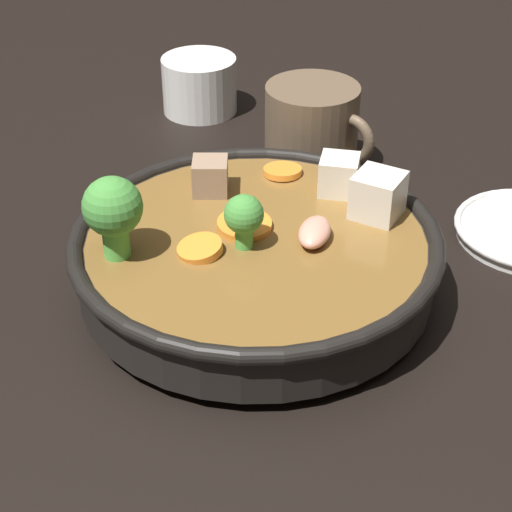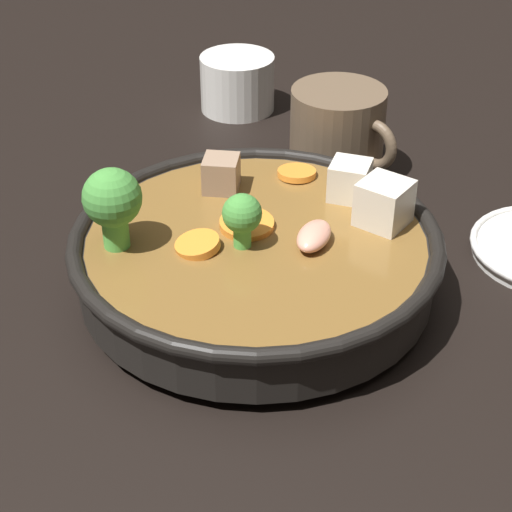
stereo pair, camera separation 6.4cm
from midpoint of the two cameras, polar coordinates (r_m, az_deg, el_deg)
The scene contains 4 objects.
ground_plane at distance 0.66m, azimuth -2.78°, elevation -2.54°, with size 3.00×3.00×0.00m, color black.
stirfry_bowl at distance 0.64m, azimuth -2.92°, elevation 0.11°, with size 0.28×0.28×0.11m.
tea_cup at distance 0.94m, azimuth -5.78°, elevation 11.27°, with size 0.08×0.08×0.06m.
dark_mug at distance 0.80m, azimuth 1.51°, elevation 8.31°, with size 0.11×0.09×0.09m.
Camera 1 is at (0.32, -0.42, 0.39)m, focal length 60.00 mm.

